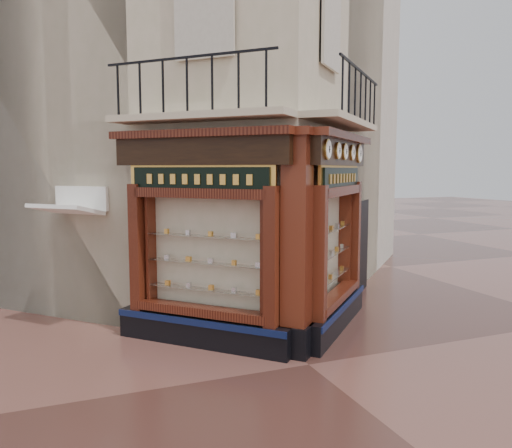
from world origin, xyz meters
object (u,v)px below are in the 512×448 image
clock_a (328,149)px  clock_e (359,154)px  signboard_left (199,179)px  signboard_right (341,178)px  awning (71,329)px  clock_c (345,152)px  clock_d (352,153)px  corner_pilaster (297,246)px  clock_b (338,151)px

clock_a → clock_e: 2.59m
clock_a → clock_e: clock_e is taller
signboard_left → signboard_right: size_ratio=1.03×
awning → signboard_left: 4.31m
clock_c → clock_d: size_ratio=1.01×
clock_d → clock_e: (0.48, 0.48, -0.00)m
clock_c → clock_d: 0.65m
corner_pilaster → awning: (-3.70, 3.00, -1.95)m
clock_a → clock_d: 1.91m
clock_d → signboard_left: size_ratio=0.15×
clock_c → signboard_right: bearing=37.0°
clock_b → signboard_left: (-2.51, 0.56, -0.52)m
corner_pilaster → clock_d: corner_pilaster is taller
awning → signboard_right: size_ratio=0.65×
corner_pilaster → clock_a: (0.55, -0.06, 1.67)m
corner_pilaster → clock_a: 1.76m
clock_c → clock_a: bearing=180.0°
signboard_left → signboard_right: bearing=-135.0°
awning → clock_b: bearing=-163.2°
clock_e → clock_c: bearing=180.0°
corner_pilaster → clock_c: bearing=-14.9°
clock_e → awning: 7.18m
clock_d → signboard_right: size_ratio=0.16×
signboard_right → clock_a: bearing=-175.5°
awning → corner_pilaster: bearing=-174.0°
clock_a → clock_b: clock_a is taller
clock_b → clock_d: size_ratio=0.97×
corner_pilaster → signboard_left: size_ratio=1.86×
clock_a → signboard_left: (-2.01, 1.07, -0.52)m
clock_b → awning: size_ratio=0.23×
clock_b → clock_c: 0.54m
clock_c → clock_e: size_ratio=0.80×
clock_a → corner_pilaster: bearing=128.9°
clock_b → clock_a: bearing=180.0°
clock_c → clock_e: (0.94, 0.94, 0.00)m
clock_c → signboard_left: 2.95m
corner_pilaster → clock_b: corner_pilaster is taller
clock_e → signboard_right: size_ratio=0.20×
clock_c → signboard_left: (-2.90, 0.18, -0.52)m
clock_b → signboard_left: bearing=122.4°
awning → signboard_right: (5.16, -1.98, 3.10)m
clock_c → awning: 6.65m
clock_a → clock_b: bearing=-0.0°
corner_pilaster → clock_c: 2.36m
clock_d → awning: size_ratio=0.24×
signboard_right → clock_d: bearing=-12.4°
clock_a → clock_b: (0.51, 0.51, -0.00)m
clock_c → signboard_left: clock_c is taller
clock_e → signboard_right: 1.30m
corner_pilaster → signboard_right: (1.46, 1.01, 1.15)m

